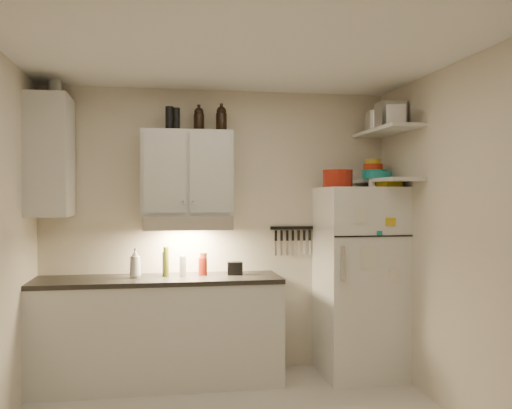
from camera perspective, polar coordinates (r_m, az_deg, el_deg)
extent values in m
cube|color=white|center=(3.93, -1.38, 15.46)|extent=(3.20, 3.00, 0.02)
cube|color=beige|center=(5.31, -3.80, -2.62)|extent=(3.20, 0.02, 2.60)
cube|color=beige|center=(4.35, 20.11, -3.40)|extent=(0.02, 3.00, 2.60)
cube|color=silver|center=(5.10, -9.72, -12.56)|extent=(2.10, 0.60, 0.88)
cube|color=black|center=(5.01, -9.73, -7.43)|extent=(2.10, 0.62, 0.04)
cube|color=silver|center=(5.11, -6.95, 3.13)|extent=(0.80, 0.33, 0.75)
cube|color=silver|center=(5.05, -19.89, 4.55)|extent=(0.33, 0.55, 1.00)
cube|color=silver|center=(5.04, -6.90, -1.78)|extent=(0.76, 0.46, 0.12)
cube|color=white|center=(5.30, 10.31, -7.53)|extent=(0.70, 0.68, 1.70)
cube|color=silver|center=(5.23, 12.94, 7.19)|extent=(0.30, 0.95, 0.03)
cube|color=silver|center=(5.19, 12.92, 2.36)|extent=(0.30, 0.95, 0.03)
cube|color=black|center=(5.40, 3.64, -2.35)|extent=(0.42, 0.02, 0.03)
cylinder|color=maroon|center=(5.12, 8.17, 2.59)|extent=(0.27, 0.27, 0.15)
cube|color=gold|center=(5.17, 12.97, 2.11)|extent=(0.22, 0.25, 0.07)
cylinder|color=silver|center=(5.15, 11.52, 2.26)|extent=(0.06, 0.06, 0.10)
cylinder|color=silver|center=(5.49, 12.23, 8.06)|extent=(0.27, 0.27, 0.19)
cube|color=#AAAAAD|center=(5.20, 13.30, 8.66)|extent=(0.24, 0.21, 0.23)
cube|color=#AAAAAD|center=(4.91, 13.80, 8.70)|extent=(0.20, 0.20, 0.16)
cylinder|color=#178381|center=(5.43, 11.72, 2.93)|extent=(0.23, 0.23, 0.09)
cylinder|color=red|center=(5.41, 11.63, 3.70)|extent=(0.18, 0.18, 0.05)
cylinder|color=gold|center=(5.42, 11.64, 4.23)|extent=(0.14, 0.14, 0.05)
cylinder|color=#178381|center=(5.23, 12.01, 2.89)|extent=(0.31, 0.31, 0.07)
cylinder|color=black|center=(5.08, -7.99, 8.47)|extent=(0.07, 0.07, 0.19)
cylinder|color=black|center=(5.08, -8.65, 8.53)|extent=(0.07, 0.07, 0.20)
cylinder|color=silver|center=(5.21, -19.49, 10.79)|extent=(0.13, 0.13, 0.15)
imported|color=silver|center=(5.01, -11.98, -5.56)|extent=(0.13, 0.13, 0.28)
cylinder|color=brown|center=(5.09, -5.28, -5.94)|extent=(0.07, 0.07, 0.20)
cylinder|color=#5A6619|center=(5.03, -8.97, -5.67)|extent=(0.06, 0.06, 0.26)
cylinder|color=black|center=(5.08, -9.10, -5.90)|extent=(0.05, 0.05, 0.21)
cylinder|color=silver|center=(5.03, -7.32, -6.13)|extent=(0.06, 0.06, 0.18)
cylinder|color=maroon|center=(5.08, -5.35, -6.19)|extent=(0.09, 0.09, 0.16)
cube|color=black|center=(5.10, -2.13, -6.40)|extent=(0.14, 0.10, 0.11)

